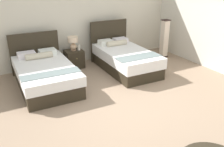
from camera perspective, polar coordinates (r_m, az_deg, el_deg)
name	(u,v)px	position (r m, az deg, el deg)	size (l,w,h in m)	color
ground_plane	(126,110)	(5.14, 3.18, -8.45)	(10.37, 10.09, 0.02)	gray
wall_back	(69,21)	(7.49, -9.89, 11.81)	(10.37, 0.12, 2.55)	beige
bed_near_window	(45,74)	(6.26, -15.14, -0.08)	(1.33, 2.21, 1.11)	#2E271B
bed_near_corner	(125,58)	(7.04, 2.89, 3.46)	(1.23, 2.19, 1.23)	#2E271B
nightstand	(74,59)	(7.29, -8.66, 3.31)	(0.50, 0.47, 0.52)	#2E271B
table_lamp	(73,42)	(7.16, -8.96, 7.14)	(0.29, 0.29, 0.40)	tan
vase	(79,47)	(7.20, -7.59, 5.94)	(0.08, 0.08, 0.16)	beige
floor_lamp_corner	(164,39)	(8.24, 11.91, 7.84)	(0.23, 0.23, 1.21)	black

